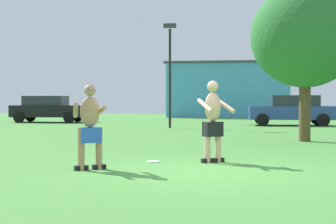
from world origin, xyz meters
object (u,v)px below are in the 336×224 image
player_in_black (213,119)px  frisbee (153,162)px  car_black_near_post (48,109)px  player_with_cap (90,123)px  tree_right_field (305,36)px  car_blue_mid_lot (292,110)px  lamp_post (170,63)px

player_in_black → frisbee: bearing=-173.0°
car_black_near_post → player_with_cap: bearing=-66.4°
player_in_black → tree_right_field: (2.60, 6.00, 2.44)m
car_black_near_post → car_blue_mid_lot: 14.23m
player_with_cap → tree_right_field: size_ratio=0.32×
car_black_near_post → lamp_post: lamp_post is taller
player_in_black → car_blue_mid_lot: (3.18, 16.60, -0.10)m
frisbee → car_blue_mid_lot: size_ratio=0.06×
player_with_cap → lamp_post: lamp_post is taller
tree_right_field → lamp_post: bearing=126.5°
frisbee → car_black_near_post: size_ratio=0.06×
player_with_cap → car_blue_mid_lot: 18.88m
car_blue_mid_lot → tree_right_field: size_ratio=0.87×
frisbee → tree_right_field: tree_right_field is taller
car_black_near_post → tree_right_field: 18.54m
player_in_black → lamp_post: bearing=101.9°
player_with_cap → car_blue_mid_lot: player_with_cap is taller
player_in_black → tree_right_field: bearing=66.6°
lamp_post → player_with_cap: bearing=-87.8°
car_black_near_post → car_blue_mid_lot: size_ratio=1.00×
player_in_black → tree_right_field: tree_right_field is taller
player_in_black → lamp_post: 13.80m
frisbee → lamp_post: size_ratio=0.06×
frisbee → player_in_black: bearing=7.0°
player_in_black → car_blue_mid_lot: 16.90m
frisbee → tree_right_field: bearing=57.9°
player_with_cap → player_in_black: (2.24, 1.48, 0.04)m
player_with_cap → lamp_post: size_ratio=0.33×
player_in_black → car_blue_mid_lot: size_ratio=0.40×
player_with_cap → frisbee: size_ratio=5.87×
player_with_cap → car_blue_mid_lot: size_ratio=0.37×
frisbee → car_black_near_post: 20.96m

